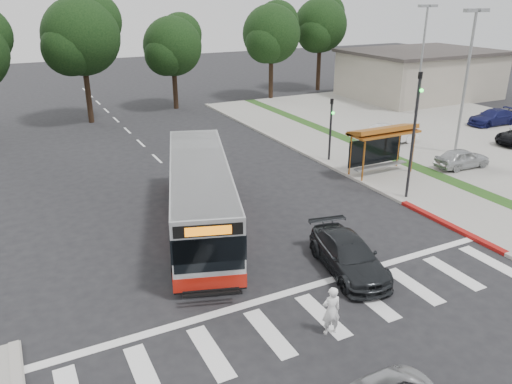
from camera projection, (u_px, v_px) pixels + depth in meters
ground at (254, 251)px, 20.67m from camera, size 140.00×140.00×0.00m
sidewalk_east at (351, 159)px, 31.90m from camera, size 4.00×40.00×0.12m
curb_east at (325, 164)px, 31.06m from camera, size 0.30×40.00×0.15m
curb_east_red at (450, 226)px, 22.78m from camera, size 0.32×6.00×0.15m
parking_lot at (461, 131)px, 38.62m from camera, size 18.00×36.00×0.10m
commercial_building at (420, 75)px, 50.71m from camera, size 14.00×10.00×4.40m
building_roof_cap at (423, 51)px, 49.84m from camera, size 14.60×10.60×0.30m
crosswalk_ladder at (322, 316)px, 16.53m from camera, size 18.00×2.60×0.01m
bus_shelter at (382, 136)px, 28.57m from camera, size 4.20×1.60×2.86m
traffic_signal_ne_tall at (415, 126)px, 24.51m from camera, size 0.18×0.37×6.50m
traffic_signal_ne_short at (331, 123)px, 30.82m from camera, size 0.18×0.37×4.00m
lot_light_front at (469, 63)px, 31.03m from camera, size 1.90×0.35×9.01m
lot_light_mid at (423, 45)px, 41.84m from camera, size 1.90×0.35×9.01m
tree_ne_a at (272, 33)px, 48.31m from camera, size 6.16×5.74×9.30m
tree_ne_b at (321, 24)px, 52.72m from camera, size 6.16×5.74×10.02m
tree_north_a at (82, 35)px, 38.87m from camera, size 6.60×6.15×10.17m
tree_north_b at (173, 45)px, 44.36m from camera, size 5.72×5.33×8.43m
transit_bus at (200, 196)px, 22.27m from camera, size 6.03×11.88×3.02m
pedestrian at (331, 311)px, 15.38m from camera, size 0.67×0.50×1.67m
dark_sedan at (348, 255)px, 18.99m from camera, size 2.72×4.84×1.33m
parked_car_0 at (462, 158)px, 30.09m from camera, size 3.57×1.63×1.19m
parked_car_1 at (390, 134)px, 34.85m from camera, size 4.34×1.84×1.39m
parked_car_3 at (493, 117)px, 39.95m from camera, size 4.35×1.94×1.24m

